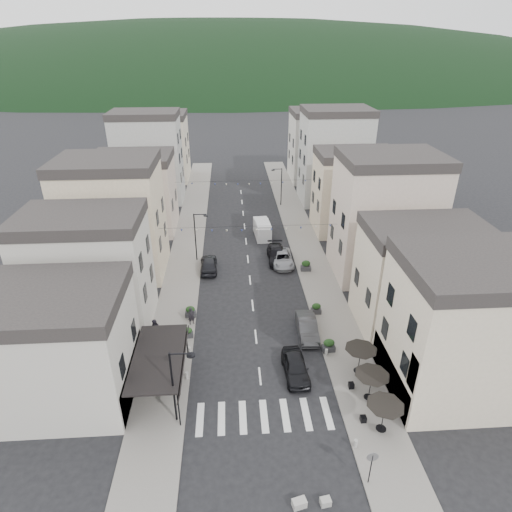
{
  "coord_description": "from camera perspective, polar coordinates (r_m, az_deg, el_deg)",
  "views": [
    {
      "loc": [
        -1.97,
        -19.58,
        23.86
      ],
      "look_at": [
        0.59,
        19.94,
        3.5
      ],
      "focal_mm": 30.0,
      "sensor_mm": 36.0,
      "label": 1
    }
  ],
  "objects": [
    {
      "name": "ground",
      "position": [
        30.92,
        1.41,
        -23.29
      ],
      "size": [
        700.0,
        700.0,
        0.0
      ],
      "primitive_type": "plane",
      "color": "black",
      "rests_on": "ground"
    },
    {
      "name": "sidewalk_left",
      "position": [
        57.07,
        -8.93,
        2.21
      ],
      "size": [
        4.0,
        76.0,
        0.12
      ],
      "primitive_type": "cube",
      "color": "slate",
      "rests_on": "ground"
    },
    {
      "name": "sidewalk_right",
      "position": [
        57.58,
        6.1,
        2.63
      ],
      "size": [
        4.0,
        76.0,
        0.12
      ],
      "primitive_type": "cube",
      "color": "slate",
      "rests_on": "ground"
    },
    {
      "name": "hill_backdrop",
      "position": [
        320.47,
        -3.63,
        22.89
      ],
      "size": [
        640.0,
        360.0,
        70.0
      ],
      "primitive_type": "ellipsoid",
      "color": "black",
      "rests_on": "ground"
    },
    {
      "name": "boutique_building",
      "position": [
        34.37,
        -26.62,
        -11.49
      ],
      "size": [
        12.0,
        8.0,
        8.0
      ],
      "primitive_type": "cube",
      "color": "#BBB6AC",
      "rests_on": "ground"
    },
    {
      "name": "bistro_building",
      "position": [
        34.39,
        26.06,
        -9.25
      ],
      "size": [
        10.0,
        8.0,
        10.0
      ],
      "primitive_type": "cube",
      "color": "beige",
      "rests_on": "ground"
    },
    {
      "name": "boutique_awning",
      "position": [
        32.59,
        -12.48,
        -13.11
      ],
      "size": [
        3.77,
        7.5,
        3.28
      ],
      "color": "black",
      "rests_on": "ground"
    },
    {
      "name": "buildings_row_left",
      "position": [
        61.3,
        -15.55,
        9.4
      ],
      "size": [
        10.2,
        54.16,
        14.0
      ],
      "color": "#BBB6AC",
      "rests_on": "ground"
    },
    {
      "name": "buildings_row_right",
      "position": [
        61.1,
        12.28,
        9.91
      ],
      "size": [
        10.2,
        54.16,
        14.5
      ],
      "color": "beige",
      "rests_on": "ground"
    },
    {
      "name": "cafe_terrace",
      "position": [
        32.5,
        15.17,
        -15.39
      ],
      "size": [
        2.5,
        8.1,
        2.53
      ],
      "color": "black",
      "rests_on": "ground"
    },
    {
      "name": "streetlamp_left_near",
      "position": [
        29.78,
        -10.55,
        -15.98
      ],
      "size": [
        1.7,
        0.56,
        6.0
      ],
      "color": "black",
      "rests_on": "ground"
    },
    {
      "name": "streetlamp_left_far",
      "position": [
        49.98,
        -7.82,
        3.16
      ],
      "size": [
        1.7,
        0.56,
        6.0
      ],
      "color": "black",
      "rests_on": "ground"
    },
    {
      "name": "streetlamp_right_far",
      "position": [
        67.15,
        3.17,
        9.7
      ],
      "size": [
        1.7,
        0.56,
        6.0
      ],
      "color": "black",
      "rests_on": "ground"
    },
    {
      "name": "traffic_sign",
      "position": [
        28.28,
        15.18,
        -24.97
      ],
      "size": [
        0.7,
        0.07,
        2.7
      ],
      "color": "black",
      "rests_on": "ground"
    },
    {
      "name": "bollards",
      "position": [
        34.38,
        0.59,
        -15.77
      ],
      "size": [
        11.66,
        10.26,
        0.6
      ],
      "color": "gray",
      "rests_on": "ground"
    },
    {
      "name": "bunting_near",
      "position": [
        45.43,
        -0.91,
        3.58
      ],
      "size": [
        19.0,
        0.28,
        0.62
      ],
      "color": "black",
      "rests_on": "ground"
    },
    {
      "name": "bunting_far",
      "position": [
        60.42,
        -1.69,
        9.66
      ],
      "size": [
        19.0,
        0.28,
        0.62
      ],
      "color": "black",
      "rests_on": "ground"
    },
    {
      "name": "parked_car_a",
      "position": [
        34.78,
        5.29,
        -14.52
      ],
      "size": [
        2.01,
        4.61,
        1.55
      ],
      "primitive_type": "imported",
      "rotation": [
        0.0,
        0.0,
        0.04
      ],
      "color": "black",
      "rests_on": "ground"
    },
    {
      "name": "parked_car_b",
      "position": [
        38.89,
        6.85,
        -9.43
      ],
      "size": [
        1.71,
        4.7,
        1.54
      ],
      "primitive_type": "imported",
      "rotation": [
        0.0,
        0.0,
        -0.02
      ],
      "color": "#333336",
      "rests_on": "ground"
    },
    {
      "name": "parked_car_c",
      "position": [
        50.16,
        3.54,
        -0.32
      ],
      "size": [
        2.4,
        5.16,
        1.43
      ],
      "primitive_type": "imported",
      "rotation": [
        0.0,
        0.0,
        -0.01
      ],
      "color": "gray",
      "rests_on": "ground"
    },
    {
      "name": "parked_car_d",
      "position": [
        50.88,
        2.79,
        0.18
      ],
      "size": [
        2.17,
        5.29,
        1.53
      ],
      "primitive_type": "imported",
      "rotation": [
        0.0,
        0.0,
        -0.0
      ],
      "color": "black",
      "rests_on": "ground"
    },
    {
      "name": "parked_car_e",
      "position": [
        49.0,
        -6.32,
        -1.05
      ],
      "size": [
        2.01,
        4.73,
        1.59
      ],
      "primitive_type": "imported",
      "rotation": [
        0.0,
        0.0,
        3.17
      ],
      "color": "black",
      "rests_on": "ground"
    },
    {
      "name": "delivery_van",
      "position": [
        56.92,
        0.84,
        3.64
      ],
      "size": [
        2.17,
        4.8,
        2.25
      ],
      "rotation": [
        0.0,
        0.0,
        0.07
      ],
      "color": "silver",
      "rests_on": "ground"
    },
    {
      "name": "pedestrian_a",
      "position": [
        40.11,
        -8.6,
        -7.9
      ],
      "size": [
        0.74,
        0.61,
        1.75
      ],
      "primitive_type": "imported",
      "rotation": [
        0.0,
        0.0,
        0.35
      ],
      "color": "black",
      "rests_on": "sidewalk_left"
    },
    {
      "name": "pedestrian_b",
      "position": [
        38.95,
        -13.26,
        -9.47
      ],
      "size": [
        1.15,
        1.06,
        1.89
      ],
      "primitive_type": "imported",
      "rotation": [
        0.0,
        0.0,
        -0.49
      ],
      "color": "black",
      "rests_on": "sidewalk_left"
    },
    {
      "name": "concrete_block_a",
      "position": [
        28.16,
        5.8,
        -29.97
      ],
      "size": [
        0.9,
        0.68,
        0.5
      ],
      "primitive_type": "cube",
      "rotation": [
        0.0,
        0.0,
        0.25
      ],
      "color": "#9A9691",
      "rests_on": "ground"
    },
    {
      "name": "concrete_block_b",
      "position": [
        28.41,
        9.26,
        -29.61
      ],
      "size": [
        0.66,
        0.54,
        0.45
      ],
      "primitive_type": "cube",
      "rotation": [
        0.0,
        0.0,
        0.16
      ],
      "color": "gray",
      "rests_on": "ground"
    },
    {
      "name": "planter_la",
      "position": [
        38.78,
        -9.06,
        -10.04
      ],
      "size": [
        0.92,
        0.54,
        1.0
      ],
      "rotation": [
        0.0,
        0.0,
        0.06
      ],
      "color": "#2B2C2E",
      "rests_on": "sidewalk_left"
    },
    {
      "name": "planter_lb",
      "position": [
        41.29,
        -8.73,
        -7.33
      ],
      "size": [
        1.02,
        0.58,
        1.12
      ],
      "rotation": [
        0.0,
        0.0,
        -0.03
      ],
      "color": "#313134",
      "rests_on": "sidewalk_left"
    },
    {
      "name": "planter_ra",
      "position": [
        37.27,
        9.67,
        -11.66
      ],
      "size": [
        1.12,
        0.67,
        1.2
      ],
      "rotation": [
        0.0,
        0.0,
        0.08
      ],
      "color": "#292A2C",
      "rests_on": "sidewalk_right"
    },
    {
      "name": "planter_rb",
      "position": [
        41.67,
        8.02,
        -6.94
      ],
      "size": [
        1.01,
        0.59,
        1.1
      ],
      "rotation": [
        0.0,
        0.0,
        -0.05
      ],
      "color": "#313133",
      "rests_on": "sidewalk_right"
    },
    {
      "name": "planter_rc",
      "position": [
        48.79,
        6.67,
        -1.29
      ],
      "size": [
        1.14,
        0.65,
        1.26
      ],
      "rotation": [
        0.0,
        0.0,
        -0.03
      ],
      "color": "#302F32",
      "rests_on": "sidewalk_right"
    }
  ]
}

